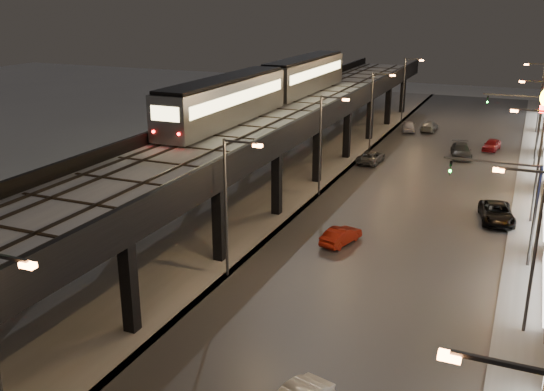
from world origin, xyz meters
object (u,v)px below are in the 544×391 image
(car_near_white, at_px, (341,236))
(car_onc_white, at_px, (461,151))
(car_far_white, at_px, (409,126))
(car_onc_dark, at_px, (497,214))
(car_onc_red, at_px, (492,145))
(car_mid_dark, at_px, (429,126))
(car_mid_silver, at_px, (371,157))
(subway_train, at_px, (271,85))

(car_near_white, distance_m, car_onc_white, 29.48)
(car_near_white, height_order, car_far_white, car_far_white)
(car_far_white, xyz_separation_m, car_onc_white, (8.02, -11.47, 0.04))
(car_onc_dark, bearing_deg, car_onc_red, 84.72)
(car_onc_dark, bearing_deg, car_near_white, -147.73)
(car_mid_dark, xyz_separation_m, car_onc_red, (8.46, -8.03, -0.01))
(car_near_white, distance_m, car_mid_silver, 23.15)
(car_mid_dark, bearing_deg, car_onc_dark, 109.16)
(car_far_white, xyz_separation_m, car_onc_dark, (13.04, -31.34, 0.02))
(car_onc_white, xyz_separation_m, car_onc_red, (2.87, 4.79, -0.09))
(subway_train, bearing_deg, car_onc_white, 33.07)
(car_onc_dark, distance_m, car_onc_white, 20.50)
(car_mid_silver, xyz_separation_m, car_mid_dark, (3.07, 19.01, 0.01))
(subway_train, distance_m, car_onc_dark, 25.62)
(car_onc_white, bearing_deg, car_mid_dark, 102.82)
(car_mid_dark, xyz_separation_m, car_onc_dark, (10.60, -32.69, 0.07))
(car_onc_white, bearing_deg, car_onc_red, 48.34)
(subway_train, relative_size, car_onc_red, 10.27)
(car_mid_silver, distance_m, car_onc_red, 15.91)
(car_onc_red, bearing_deg, car_onc_dark, -75.71)
(car_far_white, bearing_deg, subway_train, 55.86)
(car_near_white, relative_size, car_onc_red, 1.00)
(car_far_white, bearing_deg, car_mid_silver, 77.05)
(car_mid_dark, height_order, car_onc_white, car_onc_white)
(car_mid_dark, relative_size, car_onc_red, 1.18)
(car_mid_silver, bearing_deg, car_mid_dark, -96.81)
(car_near_white, xyz_separation_m, car_onc_white, (4.98, 29.05, 0.12))
(subway_train, xyz_separation_m, car_onc_white, (17.96, 11.69, -7.79))
(subway_train, bearing_deg, car_near_white, -53.22)
(car_onc_white, relative_size, car_onc_red, 1.35)
(car_near_white, xyz_separation_m, car_onc_dark, (10.01, 9.18, 0.10))
(car_near_white, bearing_deg, car_far_white, -70.28)
(subway_train, xyz_separation_m, car_far_white, (9.95, 23.16, -7.83))
(car_mid_silver, distance_m, car_far_white, 17.67)
(car_mid_dark, relative_size, car_far_white, 1.09)
(car_near_white, bearing_deg, car_mid_dark, -73.74)
(subway_train, height_order, car_mid_silver, subway_train)
(car_mid_dark, relative_size, car_onc_dark, 0.86)
(subway_train, relative_size, car_mid_silver, 8.39)
(car_onc_red, bearing_deg, car_near_white, -93.76)
(subway_train, distance_m, car_onc_white, 22.80)
(subway_train, bearing_deg, car_onc_red, 38.35)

